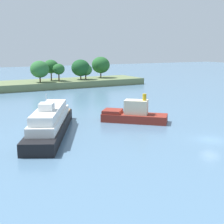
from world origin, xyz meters
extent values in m
plane|color=slate|center=(0.00, 0.00, 0.00)|extent=(400.00, 400.00, 0.00)
cube|color=#66754C|center=(-8.90, 73.22, 1.14)|extent=(82.61, 16.04, 2.28)
cylinder|color=#513823|center=(-6.15, 69.62, 3.21)|extent=(0.44, 0.44, 1.85)
ellipsoid|color=#2D6B33|center=(-6.15, 69.62, 6.60)|extent=(6.17, 6.17, 5.56)
cylinder|color=#513823|center=(-1.05, 73.57, 3.66)|extent=(0.44, 0.44, 2.75)
ellipsoid|color=#235B28|center=(-1.05, 73.57, 7.13)|extent=(5.25, 5.25, 4.73)
cylinder|color=#513823|center=(0.44, 69.80, 3.54)|extent=(0.44, 0.44, 2.51)
ellipsoid|color=#235B28|center=(0.44, 69.80, 6.42)|extent=(4.06, 4.06, 3.65)
cylinder|color=#513823|center=(9.36, 71.86, 3.05)|extent=(0.44, 0.44, 1.54)
ellipsoid|color=#194C23|center=(9.36, 71.86, 6.47)|extent=(6.61, 6.61, 5.95)
cylinder|color=#513823|center=(11.10, 71.43, 3.10)|extent=(0.44, 0.44, 1.63)
ellipsoid|color=#2D6B33|center=(11.10, 71.43, 5.78)|extent=(4.67, 4.67, 4.20)
cylinder|color=#513823|center=(18.89, 74.79, 3.32)|extent=(0.44, 0.44, 2.06)
ellipsoid|color=#235B28|center=(18.89, 74.79, 7.11)|extent=(6.89, 6.89, 6.20)
cube|color=black|center=(-19.88, 14.83, 0.89)|extent=(14.30, 22.35, 1.78)
cube|color=white|center=(-19.88, 14.83, 2.43)|extent=(11.44, 17.58, 1.30)
cube|color=white|center=(-20.06, 14.48, 3.73)|extent=(9.93, 15.30, 1.30)
cube|color=white|center=(-21.16, 12.30, 4.93)|extent=(2.91, 3.07, 1.10)
cube|color=#937551|center=(-15.79, 22.95, 1.86)|extent=(5.51, 5.50, 0.16)
cylinder|color=silver|center=(-21.16, 12.30, 6.18)|extent=(0.10, 0.10, 1.40)
cube|color=maroon|center=(-3.76, 15.29, 0.75)|extent=(11.53, 10.95, 1.49)
cube|color=maroon|center=(-6.86, 18.09, 1.79)|extent=(4.88, 4.90, 0.60)
cube|color=beige|center=(-3.54, 15.09, 2.79)|extent=(4.83, 4.72, 2.60)
cylinder|color=gold|center=(-2.43, 14.10, 4.69)|extent=(0.70, 0.70, 1.20)
cylinder|color=black|center=(-8.27, 19.36, 0.90)|extent=(0.69, 0.72, 0.70)
cylinder|color=red|center=(-12.78, 33.18, 0.60)|extent=(0.70, 0.70, 1.20)
cone|color=red|center=(-12.78, 33.18, 1.55)|extent=(0.49, 0.49, 0.70)
camera|label=1|loc=(-34.09, -31.90, 13.44)|focal=49.64mm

